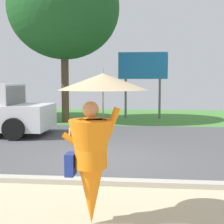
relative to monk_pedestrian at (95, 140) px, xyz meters
The scene contains 4 objects.
ground_plane 6.75m from the monk_pedestrian, 93.53° to the left, with size 40.00×22.00×0.20m.
monk_pedestrian is the anchor object (origin of this frame).
roadside_billboard 12.66m from the monk_pedestrian, 87.17° to the left, with size 2.60×0.12×3.50m.
tree_center_back 12.02m from the monk_pedestrian, 106.14° to the left, with size 5.27×5.27×7.82m.
Camera 1 is at (1.05, -7.78, 1.96)m, focal length 50.10 mm.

